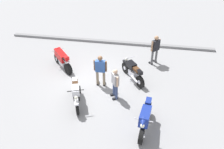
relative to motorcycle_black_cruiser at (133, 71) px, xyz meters
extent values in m
plane|color=gray|center=(-2.02, -0.56, -0.52)|extent=(40.00, 40.00, 0.00)
cube|color=gray|center=(-2.02, 4.04, -0.45)|extent=(14.00, 0.30, 0.15)
cylinder|color=black|center=(-0.44, 0.59, -0.20)|extent=(0.48, 0.58, 0.64)
cylinder|color=black|center=(0.43, -0.57, -0.20)|extent=(0.48, 0.58, 0.64)
cylinder|color=silver|center=(-0.44, 0.59, -0.20)|extent=(0.25, 0.26, 0.22)
cylinder|color=silver|center=(0.43, -0.57, -0.20)|extent=(0.25, 0.26, 0.22)
cube|color=silver|center=(0.03, -0.03, -0.10)|extent=(0.56, 0.62, 0.32)
cube|color=black|center=(-0.09, 0.13, 0.30)|extent=(0.59, 0.64, 0.30)
cube|color=black|center=(-0.44, 0.59, 0.15)|extent=(0.39, 0.45, 0.08)
cube|color=#4C2D19|center=(0.18, -0.23, 0.32)|extent=(0.57, 0.64, 0.12)
cube|color=black|center=(0.36, -0.47, 0.30)|extent=(0.37, 0.39, 0.18)
cylinder|color=silver|center=(0.13, -0.45, -0.15)|extent=(0.42, 0.51, 0.16)
cylinder|color=silver|center=(-0.29, 0.40, 0.55)|extent=(0.58, 0.45, 0.04)
sphere|color=silver|center=(-0.42, 0.57, 0.35)|extent=(0.16, 0.16, 0.16)
cylinder|color=black|center=(-4.48, 0.91, -0.22)|extent=(0.54, 0.53, 0.60)
cylinder|color=black|center=(-3.51, -0.03, -0.22)|extent=(0.59, 0.58, 0.60)
cylinder|color=silver|center=(-4.48, 0.91, -0.22)|extent=(0.28, 0.28, 0.21)
cylinder|color=silver|center=(-3.51, -0.03, -0.22)|extent=(0.28, 0.28, 0.21)
cube|color=silver|center=(-3.96, 0.41, -0.12)|extent=(0.60, 0.59, 0.32)
cube|color=red|center=(-4.07, 0.51, 0.28)|extent=(0.96, 0.94, 0.57)
cone|color=red|center=(-4.44, 0.87, 0.43)|extent=(0.49, 0.49, 0.39)
cube|color=black|center=(-3.78, 0.23, 0.35)|extent=(0.61, 0.60, 0.12)
cube|color=red|center=(-3.56, 0.02, 0.43)|extent=(0.40, 0.40, 0.23)
cylinder|color=silver|center=(-3.54, 0.12, 0.25)|extent=(0.35, 0.34, 0.17)
cylinder|color=silver|center=(-3.65, 0.00, 0.25)|extent=(0.35, 0.34, 0.17)
cylinder|color=silver|center=(-4.34, 0.77, 0.45)|extent=(0.51, 0.53, 0.04)
sphere|color=silver|center=(-4.50, 0.93, 0.38)|extent=(0.16, 0.16, 0.16)
cylinder|color=black|center=(0.69, -3.94, -0.22)|extent=(0.24, 0.62, 0.60)
cylinder|color=black|center=(0.87, -2.60, -0.22)|extent=(0.30, 0.62, 0.60)
cylinder|color=silver|center=(0.69, -3.94, -0.22)|extent=(0.21, 0.23, 0.21)
cylinder|color=silver|center=(0.87, -2.60, -0.22)|extent=(0.21, 0.23, 0.21)
cube|color=silver|center=(0.79, -3.22, -0.12)|extent=(0.35, 0.59, 0.32)
cube|color=navy|center=(0.77, -3.37, 0.28)|extent=(0.49, 1.03, 0.57)
cone|color=navy|center=(0.70, -3.88, 0.43)|extent=(0.38, 0.40, 0.39)
cube|color=black|center=(0.82, -2.97, 0.35)|extent=(0.34, 0.63, 0.12)
cube|color=navy|center=(0.86, -2.67, 0.43)|extent=(0.26, 0.37, 0.23)
cylinder|color=silver|center=(0.77, -2.71, 0.25)|extent=(0.14, 0.40, 0.17)
cylinder|color=silver|center=(0.93, -2.73, 0.25)|extent=(0.14, 0.40, 0.17)
cylinder|color=silver|center=(0.72, -3.75, 0.45)|extent=(0.70, 0.13, 0.04)
sphere|color=silver|center=(0.69, -3.96, 0.38)|extent=(0.16, 0.16, 0.16)
cylinder|color=black|center=(-2.11, -2.89, -0.20)|extent=(0.33, 0.64, 0.64)
cylinder|color=black|center=(-2.61, -1.53, -0.20)|extent=(0.33, 0.64, 0.64)
cylinder|color=black|center=(-2.11, -2.89, -0.20)|extent=(0.21, 0.26, 0.22)
cylinder|color=black|center=(-2.61, -1.53, -0.20)|extent=(0.21, 0.26, 0.22)
cube|color=black|center=(-2.38, -2.16, -0.10)|extent=(0.45, 0.62, 0.32)
cube|color=silver|center=(-2.31, -2.35, 0.30)|extent=(0.49, 0.64, 0.30)
cube|color=silver|center=(-2.11, -2.89, 0.15)|extent=(0.30, 0.47, 0.08)
cube|color=#382314|center=(-2.46, -1.92, 0.32)|extent=(0.45, 0.65, 0.12)
cube|color=silver|center=(-2.56, -1.64, 0.30)|extent=(0.32, 0.38, 0.18)
cylinder|color=black|center=(-2.35, -1.73, -0.15)|extent=(0.29, 0.56, 0.16)
cylinder|color=black|center=(-2.20, -2.66, 0.55)|extent=(0.67, 0.27, 0.04)
sphere|color=silver|center=(-2.12, -2.87, 0.35)|extent=(0.16, 0.16, 0.16)
cylinder|color=gray|center=(-1.37, -0.75, -0.09)|extent=(0.13, 0.13, 0.85)
cube|color=black|center=(-1.37, -0.69, -0.48)|extent=(0.10, 0.26, 0.08)
cylinder|color=gray|center=(-1.71, -0.75, -0.09)|extent=(0.13, 0.13, 0.85)
cube|color=black|center=(-1.71, -0.69, -0.48)|extent=(0.10, 0.26, 0.08)
cube|color=#3359A5|center=(-1.54, -0.75, 0.64)|extent=(0.48, 0.22, 0.60)
cylinder|color=brown|center=(-1.25, -0.75, 0.65)|extent=(0.09, 0.09, 0.57)
cylinder|color=brown|center=(-1.82, -0.75, 0.65)|extent=(0.09, 0.09, 0.57)
sphere|color=brown|center=(-1.54, -0.75, 1.08)|extent=(0.23, 0.23, 0.23)
cylinder|color=#59595B|center=(1.20, 1.98, -0.08)|extent=(0.18, 0.18, 0.87)
cube|color=black|center=(1.15, 2.02, -0.48)|extent=(0.26, 0.25, 0.08)
cylinder|color=#59595B|center=(0.97, 1.72, -0.08)|extent=(0.18, 0.18, 0.87)
cube|color=black|center=(0.92, 1.76, -0.48)|extent=(0.26, 0.25, 0.08)
cube|color=black|center=(1.08, 1.85, 0.66)|extent=(0.49, 0.51, 0.62)
cylinder|color=tan|center=(1.27, 2.06, 0.68)|extent=(0.13, 0.13, 0.58)
cylinder|color=tan|center=(0.89, 1.63, 0.68)|extent=(0.13, 0.13, 0.58)
sphere|color=tan|center=(1.08, 1.85, 1.12)|extent=(0.24, 0.24, 0.24)
cylinder|color=#384772|center=(-0.75, -1.40, -0.13)|extent=(0.18, 0.18, 0.78)
cube|color=black|center=(-0.81, -1.43, -0.48)|extent=(0.28, 0.22, 0.08)
cylinder|color=#384772|center=(-0.60, -1.67, -0.13)|extent=(0.18, 0.18, 0.78)
cube|color=black|center=(-0.65, -1.70, -0.48)|extent=(0.28, 0.22, 0.08)
cube|color=#99999E|center=(-0.68, -1.54, 0.53)|extent=(0.41, 0.49, 0.55)
cylinder|color=#D8AD8C|center=(-0.81, -1.31, 0.55)|extent=(0.12, 0.12, 0.52)
cylinder|color=#D8AD8C|center=(-0.55, -1.77, 0.55)|extent=(0.12, 0.12, 0.52)
sphere|color=#D8AD8C|center=(-0.68, -1.54, 0.95)|extent=(0.21, 0.21, 0.21)
camera|label=1|loc=(0.52, -9.43, 6.36)|focal=35.13mm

